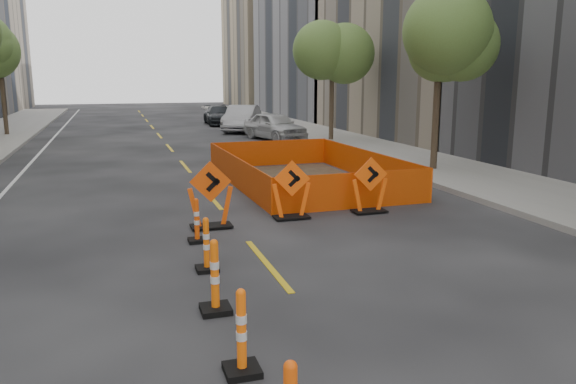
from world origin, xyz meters
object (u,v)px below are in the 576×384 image
object	(u,v)px
chevron_sign_center	(292,190)
parked_car_near	(275,126)
channelizer_3	(241,332)
chevron_sign_left	(211,195)
parked_car_mid	(242,118)
chevron_sign_right	(370,185)
parked_car_far	(219,115)
channelizer_4	(215,276)
channelizer_6	(197,220)
channelizer_5	(206,244)

from	to	relation	value
chevron_sign_center	parked_car_near	distance (m)	17.33
channelizer_3	chevron_sign_center	world-z (taller)	chevron_sign_center
chevron_sign_left	parked_car_mid	world-z (taller)	parked_car_mid
chevron_sign_right	parked_car_far	xyz separation A→B (m)	(1.22, 27.43, -0.04)
channelizer_4	channelizer_6	xyz separation A→B (m)	(0.26, 3.64, -0.09)
chevron_sign_left	chevron_sign_center	bearing A→B (deg)	17.58
channelizer_4	channelizer_5	size ratio (longest dim) A/B	1.13
chevron_sign_center	chevron_sign_right	world-z (taller)	chevron_sign_center
channelizer_5	channelizer_6	distance (m)	1.82
channelizer_5	chevron_sign_left	distance (m)	2.91
channelizer_3	channelizer_5	size ratio (longest dim) A/B	1.07
channelizer_6	parked_car_far	distance (m)	29.30
channelizer_4	chevron_sign_right	world-z (taller)	chevron_sign_right
channelizer_4	parked_car_near	xyz separation A→B (m)	(7.12, 21.69, 0.20)
parked_car_mid	channelizer_4	bearing A→B (deg)	-80.12
channelizer_4	channelizer_6	world-z (taller)	channelizer_4
chevron_sign_right	parked_car_far	bearing A→B (deg)	94.32
channelizer_4	channelizer_6	bearing A→B (deg)	85.87
channelizer_4	chevron_sign_center	bearing A→B (deg)	60.91
channelizer_4	parked_car_far	bearing A→B (deg)	79.42
channelizer_4	channelizer_5	world-z (taller)	channelizer_4
channelizer_6	parked_car_near	world-z (taller)	parked_car_near
channelizer_5	parked_car_far	xyz separation A→B (m)	(5.87, 30.54, 0.18)
chevron_sign_center	channelizer_3	bearing A→B (deg)	-90.67
chevron_sign_left	chevron_sign_right	size ratio (longest dim) A/B	1.09
channelizer_3	chevron_sign_right	size ratio (longest dim) A/B	0.73
channelizer_5	parked_car_near	size ratio (longest dim) A/B	0.22
channelizer_5	channelizer_6	xyz separation A→B (m)	(0.09, 1.82, -0.02)
parked_car_near	chevron_sign_right	bearing A→B (deg)	-113.91
channelizer_6	chevron_sign_left	size ratio (longest dim) A/B	0.61
channelizer_6	channelizer_5	bearing A→B (deg)	-92.91
parked_car_near	parked_car_mid	bearing A→B (deg)	80.55
channelizer_3	chevron_sign_right	xyz separation A→B (m)	(4.83, 6.75, 0.19)
chevron_sign_center	channelizer_4	bearing A→B (deg)	-97.54
channelizer_5	channelizer_3	bearing A→B (deg)	-92.90
parked_car_mid	chevron_sign_center	bearing A→B (deg)	-76.25
channelizer_4	parked_car_near	world-z (taller)	parked_car_near
channelizer_5	chevron_sign_center	size ratio (longest dim) A/B	0.68
channelizer_6	chevron_sign_left	world-z (taller)	chevron_sign_left
channelizer_3	channelizer_4	world-z (taller)	channelizer_4
channelizer_4	parked_car_mid	bearing A→B (deg)	76.44
chevron_sign_right	channelizer_3	bearing A→B (deg)	-118.72
channelizer_3	parked_car_far	size ratio (longest dim) A/B	0.23
channelizer_6	parked_car_near	size ratio (longest dim) A/B	0.21
channelizer_6	chevron_sign_center	distance (m)	2.81
chevron_sign_center	chevron_sign_right	distance (m)	2.08
parked_car_mid	parked_car_far	size ratio (longest dim) A/B	1.06
parked_car_far	chevron_sign_left	bearing A→B (deg)	-98.83
parked_car_mid	channelizer_6	bearing A→B (deg)	-81.54
channelizer_5	parked_car_near	bearing A→B (deg)	70.72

